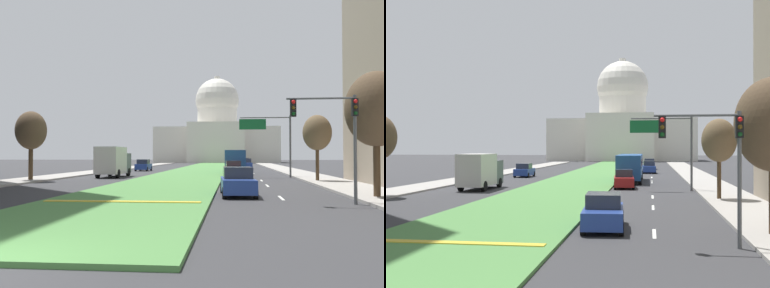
# 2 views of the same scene
# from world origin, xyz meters

# --- Properties ---
(ground_plane) EXTENTS (288.57, 288.57, 0.00)m
(ground_plane) POSITION_xyz_m (0.00, 65.58, 0.00)
(ground_plane) COLOR #333335
(grass_median) EXTENTS (8.27, 118.05, 0.14)m
(grass_median) POSITION_xyz_m (0.00, 59.03, 0.07)
(grass_median) COLOR #4C8442
(grass_median) RESTS_ON ground_plane
(median_curb_nose) EXTENTS (7.45, 0.50, 0.04)m
(median_curb_nose) POSITION_xyz_m (0.00, 11.20, 0.16)
(median_curb_nose) COLOR gold
(median_curb_nose) RESTS_ON grass_median
(lane_dashes_right) EXTENTS (0.16, 51.11, 0.01)m
(lane_dashes_right) POSITION_xyz_m (7.80, 40.78, 0.00)
(lane_dashes_right) COLOR silver
(lane_dashes_right) RESTS_ON ground_plane
(sidewalk_left) EXTENTS (4.00, 118.05, 0.15)m
(sidewalk_left) POSITION_xyz_m (-13.46, 52.47, 0.07)
(sidewalk_left) COLOR #9E9991
(sidewalk_left) RESTS_ON ground_plane
(sidewalk_right) EXTENTS (4.00, 118.05, 0.15)m
(sidewalk_right) POSITION_xyz_m (13.46, 52.47, 0.07)
(sidewalk_right) COLOR #9E9991
(sidewalk_right) RESTS_ON ground_plane
(capitol_building) EXTENTS (39.06, 23.69, 28.30)m
(capitol_building) POSITION_xyz_m (0.00, 130.42, 9.57)
(capitol_building) COLOR silver
(capitol_building) RESTS_ON ground_plane
(traffic_light_near_right) EXTENTS (3.34, 0.35, 5.20)m
(traffic_light_near_right) POSITION_xyz_m (10.12, 12.37, 3.80)
(traffic_light_near_right) COLOR #515456
(traffic_light_near_right) RESTS_ON ground_plane
(overhead_guide_sign) EXTENTS (5.41, 0.20, 6.50)m
(overhead_guide_sign) POSITION_xyz_m (9.17, 36.83, 4.64)
(overhead_guide_sign) COLOR #515456
(overhead_guide_sign) RESTS_ON ground_plane
(street_tree_right_mid) EXTENTS (2.48, 2.48, 5.84)m
(street_tree_right_mid) POSITION_xyz_m (12.48, 29.45, 4.26)
(street_tree_right_mid) COLOR #4C3823
(street_tree_right_mid) RESTS_ON ground_plane
(sedan_lead_stopped) EXTENTS (2.12, 4.63, 1.65)m
(sedan_lead_stopped) POSITION_xyz_m (5.45, 16.21, 0.78)
(sedan_lead_stopped) COLOR navy
(sedan_lead_stopped) RESTS_ON ground_plane
(sedan_midblock) EXTENTS (2.10, 4.58, 1.73)m
(sedan_midblock) POSITION_xyz_m (5.21, 39.07, 0.81)
(sedan_midblock) COLOR maroon
(sedan_midblock) RESTS_ON ground_plane
(sedan_distant) EXTENTS (1.91, 4.15, 1.72)m
(sedan_distant) POSITION_xyz_m (-8.13, 54.15, 0.80)
(sedan_distant) COLOR navy
(sedan_distant) RESTS_ON ground_plane
(sedan_far_horizon) EXTENTS (1.99, 4.52, 1.78)m
(sedan_far_horizon) POSITION_xyz_m (7.44, 65.35, 0.83)
(sedan_far_horizon) COLOR navy
(sedan_far_horizon) RESTS_ON ground_plane
(sedan_very_far) EXTENTS (1.94, 4.34, 1.80)m
(sedan_very_far) POSITION_xyz_m (7.49, 77.71, 0.84)
(sedan_very_far) COLOR navy
(sedan_very_far) RESTS_ON ground_plane
(box_truck_delivery) EXTENTS (2.40, 6.40, 3.20)m
(box_truck_delivery) POSITION_xyz_m (-7.51, 35.86, 1.68)
(box_truck_delivery) COLOR #4C5156
(box_truck_delivery) RESTS_ON ground_plane
(city_bus) EXTENTS (2.62, 11.00, 2.95)m
(city_bus) POSITION_xyz_m (5.45, 47.56, 1.77)
(city_bus) COLOR #1E4C8C
(city_bus) RESTS_ON ground_plane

